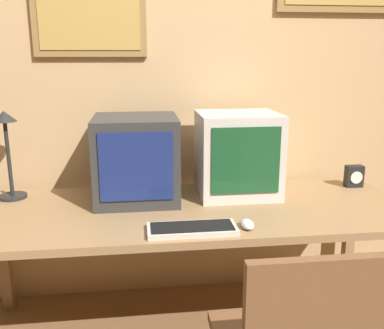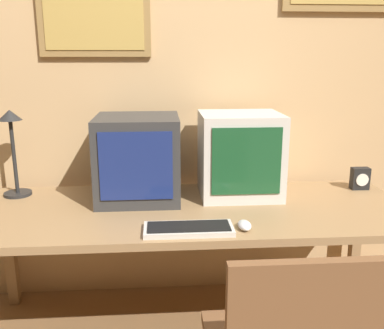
{
  "view_description": "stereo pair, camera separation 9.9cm",
  "coord_description": "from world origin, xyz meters",
  "px_view_note": "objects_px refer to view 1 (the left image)",
  "views": [
    {
      "loc": [
        -0.25,
        -1.22,
        1.43
      ],
      "look_at": [
        0.0,
        0.75,
        0.92
      ],
      "focal_mm": 40.0,
      "sensor_mm": 36.0,
      "label": 1
    },
    {
      "loc": [
        -0.15,
        -1.23,
        1.43
      ],
      "look_at": [
        0.0,
        0.75,
        0.92
      ],
      "focal_mm": 40.0,
      "sensor_mm": 36.0,
      "label": 2
    }
  ],
  "objects_px": {
    "keyboard_main": "(192,229)",
    "desk_clock": "(354,176)",
    "monitor_right": "(238,154)",
    "desk_lamp": "(7,143)",
    "mouse_near_keyboard": "(247,224)",
    "monitor_left": "(136,159)"
  },
  "relations": [
    {
      "from": "monitor_left",
      "to": "keyboard_main",
      "type": "height_order",
      "value": "monitor_left"
    },
    {
      "from": "monitor_right",
      "to": "desk_clock",
      "type": "relative_size",
      "value": 3.58
    },
    {
      "from": "monitor_right",
      "to": "mouse_near_keyboard",
      "type": "relative_size",
      "value": 4.3
    },
    {
      "from": "monitor_left",
      "to": "mouse_near_keyboard",
      "type": "relative_size",
      "value": 4.23
    },
    {
      "from": "monitor_left",
      "to": "keyboard_main",
      "type": "distance_m",
      "value": 0.55
    },
    {
      "from": "keyboard_main",
      "to": "desk_clock",
      "type": "height_order",
      "value": "desk_clock"
    },
    {
      "from": "monitor_left",
      "to": "keyboard_main",
      "type": "relative_size",
      "value": 1.13
    },
    {
      "from": "desk_clock",
      "to": "desk_lamp",
      "type": "relative_size",
      "value": 0.27
    },
    {
      "from": "monitor_right",
      "to": "keyboard_main",
      "type": "relative_size",
      "value": 1.15
    },
    {
      "from": "monitor_left",
      "to": "mouse_near_keyboard",
      "type": "xyz_separation_m",
      "value": [
        0.47,
        -0.45,
        -0.2
      ]
    },
    {
      "from": "monitor_left",
      "to": "monitor_right",
      "type": "height_order",
      "value": "monitor_right"
    },
    {
      "from": "monitor_right",
      "to": "desk_lamp",
      "type": "height_order",
      "value": "desk_lamp"
    },
    {
      "from": "monitor_left",
      "to": "mouse_near_keyboard",
      "type": "height_order",
      "value": "monitor_left"
    },
    {
      "from": "desk_clock",
      "to": "monitor_right",
      "type": "bearing_deg",
      "value": -176.42
    },
    {
      "from": "monitor_right",
      "to": "monitor_left",
      "type": "bearing_deg",
      "value": -177.91
    },
    {
      "from": "desk_clock",
      "to": "desk_lamp",
      "type": "height_order",
      "value": "desk_lamp"
    },
    {
      "from": "keyboard_main",
      "to": "desk_clock",
      "type": "xyz_separation_m",
      "value": [
        0.99,
        0.52,
        0.05
      ]
    },
    {
      "from": "mouse_near_keyboard",
      "to": "desk_clock",
      "type": "xyz_separation_m",
      "value": [
        0.75,
        0.51,
        0.04
      ]
    },
    {
      "from": "desk_lamp",
      "to": "monitor_right",
      "type": "bearing_deg",
      "value": -3.67
    },
    {
      "from": "keyboard_main",
      "to": "monitor_right",
      "type": "bearing_deg",
      "value": 57.8
    },
    {
      "from": "monitor_right",
      "to": "desk_lamp",
      "type": "bearing_deg",
      "value": 176.33
    },
    {
      "from": "keyboard_main",
      "to": "desk_clock",
      "type": "relative_size",
      "value": 3.11
    }
  ]
}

